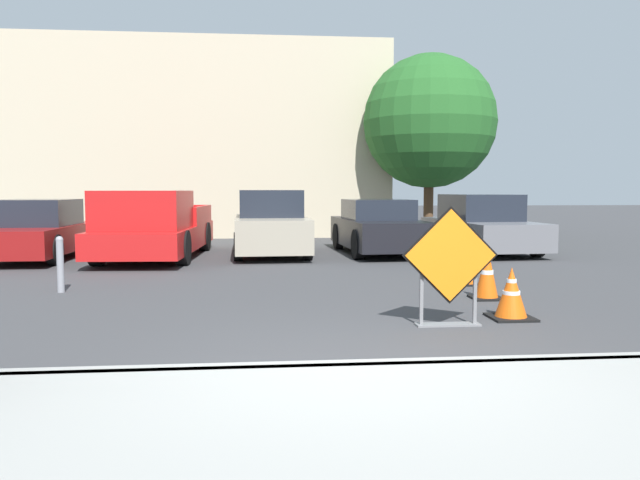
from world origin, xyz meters
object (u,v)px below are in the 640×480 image
(parked_car_nearest, at_px, (37,232))
(bollard_nearest, at_px, (60,263))
(traffic_cone_fourth, at_px, (459,255))
(parked_car_third, at_px, (378,228))
(traffic_cone_third, at_px, (467,266))
(parked_car_second, at_px, (271,226))
(pickup_truck, at_px, (153,228))
(traffic_cone_nearest, at_px, (511,294))
(parked_car_fourth, at_px, (481,226))
(road_closed_sign, at_px, (450,264))
(traffic_cone_second, at_px, (487,273))

(parked_car_nearest, relative_size, bollard_nearest, 4.77)
(parked_car_nearest, xyz_separation_m, bollard_nearest, (2.07, -5.04, -0.17))
(traffic_cone_fourth, xyz_separation_m, parked_car_third, (-0.79, 4.10, 0.28))
(traffic_cone_third, distance_m, parked_car_second, 6.25)
(pickup_truck, bearing_deg, parked_car_nearest, -3.11)
(traffic_cone_nearest, relative_size, parked_car_fourth, 0.15)
(parked_car_nearest, height_order, bollard_nearest, parked_car_nearest)
(bollard_nearest, bearing_deg, road_closed_sign, -28.96)
(pickup_truck, distance_m, parked_car_second, 2.86)
(traffic_cone_nearest, relative_size, traffic_cone_fourth, 0.86)
(traffic_cone_third, xyz_separation_m, bollard_nearest, (-6.68, -0.15, 0.14))
(traffic_cone_nearest, xyz_separation_m, traffic_cone_third, (0.36, 2.78, 0.02))
(traffic_cone_second, distance_m, pickup_truck, 8.37)
(traffic_cone_fourth, height_order, parked_car_second, parked_car_second)
(traffic_cone_nearest, xyz_separation_m, parked_car_second, (-2.90, 8.10, 0.42))
(traffic_cone_fourth, bearing_deg, traffic_cone_second, -99.17)
(pickup_truck, xyz_separation_m, parked_car_third, (5.51, 0.79, -0.07))
(bollard_nearest, bearing_deg, pickup_truck, 82.18)
(traffic_cone_second, height_order, parked_car_fourth, parked_car_fourth)
(traffic_cone_fourth, relative_size, parked_car_second, 0.18)
(road_closed_sign, height_order, pickup_truck, pickup_truck)
(pickup_truck, height_order, bollard_nearest, pickup_truck)
(road_closed_sign, bearing_deg, traffic_cone_fourth, 70.69)
(pickup_truck, bearing_deg, road_closed_sign, 124.64)
(traffic_cone_third, bearing_deg, parked_car_nearest, 150.82)
(traffic_cone_nearest, height_order, parked_car_third, parked_car_third)
(parked_car_second, distance_m, parked_car_third, 2.75)
(road_closed_sign, bearing_deg, parked_car_nearest, 132.96)
(parked_car_fourth, bearing_deg, traffic_cone_fourth, 61.44)
(traffic_cone_nearest, distance_m, traffic_cone_second, 1.43)
(traffic_cone_third, xyz_separation_m, parked_car_second, (-3.26, 5.32, 0.40))
(traffic_cone_second, height_order, parked_car_nearest, parked_car_nearest)
(traffic_cone_fourth, distance_m, parked_car_second, 5.38)
(traffic_cone_third, bearing_deg, traffic_cone_fourth, 78.01)
(traffic_cone_nearest, distance_m, traffic_cone_fourth, 4.11)
(traffic_cone_nearest, relative_size, bollard_nearest, 0.73)
(road_closed_sign, bearing_deg, traffic_cone_nearest, 21.35)
(parked_car_nearest, xyz_separation_m, parked_car_third, (8.23, 0.49, 0.01))
(road_closed_sign, distance_m, pickup_truck, 9.07)
(traffic_cone_fourth, height_order, pickup_truck, pickup_truck)
(parked_car_third, xyz_separation_m, bollard_nearest, (-6.16, -5.53, -0.18))
(traffic_cone_fourth, bearing_deg, traffic_cone_nearest, -98.89)
(parked_car_nearest, bearing_deg, traffic_cone_fourth, 158.33)
(parked_car_nearest, bearing_deg, bollard_nearest, 112.48)
(traffic_cone_second, xyz_separation_m, pickup_truck, (-5.87, 5.96, 0.33))
(parked_car_third, distance_m, bollard_nearest, 8.28)
(traffic_cone_second, xyz_separation_m, bollard_nearest, (-6.52, 1.22, 0.08))
(traffic_cone_second, distance_m, parked_car_nearest, 10.63)
(road_closed_sign, xyz_separation_m, pickup_truck, (-4.75, 7.73, -0.02))
(pickup_truck, relative_size, bollard_nearest, 6.16)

